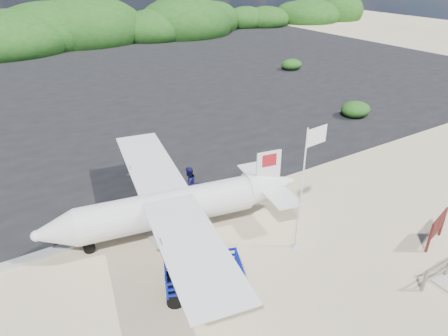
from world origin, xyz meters
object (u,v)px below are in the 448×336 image
Objects in this scene: signboard at (432,243)px; crew_b at (189,183)px; crew_a at (185,204)px; baggage_cart at (204,291)px; flagpole at (296,247)px; aircraft_large at (271,79)px.

signboard is 1.01× the size of crew_b.
crew_a is 0.92× the size of crew_b.
baggage_cart is 10.68m from signboard.
flagpole is 0.39× the size of aircraft_large.
baggage_cart is 31.74m from aircraft_large.
crew_b is (-7.58, 9.25, 0.94)m from signboard.
flagpole is 3.01× the size of signboard.
aircraft_large is (18.82, 17.01, -0.94)m from crew_b.
signboard is at bearing 77.16° from aircraft_large.
signboard is at bearing 115.71° from crew_a.
crew_b is 0.13× the size of aircraft_large.
flagpole is 5.63m from crew_a.
aircraft_large is (11.24, 26.27, 0.00)m from signboard.
signboard is 1.09× the size of crew_a.
flagpole is (4.82, 0.16, 0.00)m from baggage_cart.
crew_b is 25.39m from aircraft_large.
baggage_cart is 0.22× the size of aircraft_large.
crew_a reaches higher than baggage_cart.
flagpole reaches higher than aircraft_large.
flagpole is 6.27m from signboard.
baggage_cart is at bearing -178.07° from flagpole.
flagpole reaches higher than signboard.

